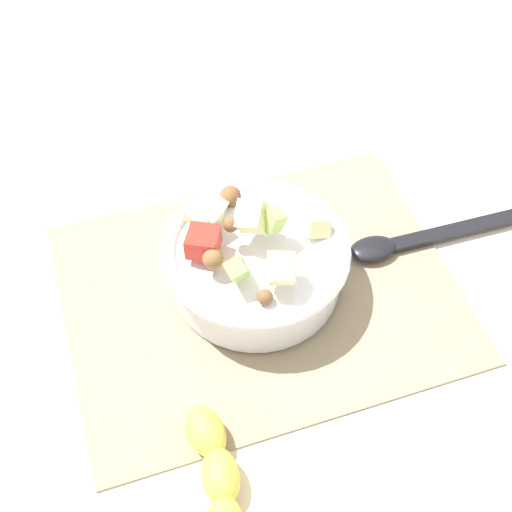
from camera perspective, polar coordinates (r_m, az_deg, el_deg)
The scene contains 5 objects.
ground_plane at distance 0.80m, azimuth 0.36°, elevation -3.09°, with size 2.40×2.40×0.00m, color silver.
placemat at distance 0.79m, azimuth 0.36°, elevation -2.97°, with size 0.44×0.34×0.01m, color gray.
salad_bowl at distance 0.77m, azimuth -0.14°, elevation -0.30°, with size 0.21×0.21×0.12m.
serving_spoon at distance 0.85m, azimuth 12.25°, elevation 1.21°, with size 0.22×0.04×0.01m.
banana_whole at distance 0.68m, azimuth -3.25°, elevation -17.52°, with size 0.06×0.15×0.04m.
Camera 1 is at (0.15, 0.43, 0.66)m, focal length 49.14 mm.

